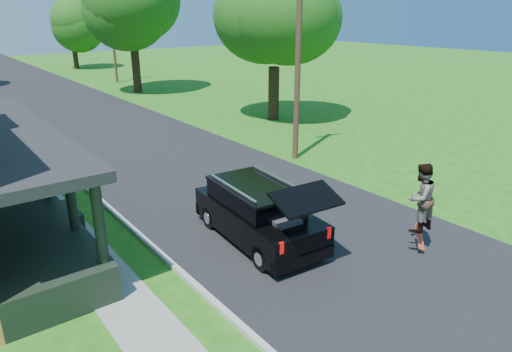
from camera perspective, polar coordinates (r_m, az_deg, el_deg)
ground at (r=13.02m, az=9.31°, el=-8.56°), size 140.00×140.00×0.00m
street at (r=29.65m, az=-19.82°, el=6.72°), size 8.00×120.00×0.02m
curb at (r=28.76m, az=-27.48°, el=5.27°), size 0.15×120.00×0.12m
black_suv at (r=12.79m, az=0.28°, el=-4.62°), size 2.16×4.84×2.20m
skateboarder at (r=12.53m, az=19.85°, el=-2.57°), size 0.90×0.71×1.85m
skateboard at (r=13.26m, az=19.78°, el=-7.28°), size 0.63×0.57×0.55m
tree_right_near at (r=27.25m, az=2.21°, el=18.98°), size 8.27×8.00×9.20m
tree_right_mid at (r=38.39m, az=-15.52°, el=20.23°), size 7.35×7.43×10.37m
tree_right_far at (r=57.16m, az=-22.22°, el=17.62°), size 7.58×7.39×8.49m
utility_pole_near at (r=19.53m, az=5.29°, el=15.00°), size 1.51×0.31×8.77m
utility_pole_far at (r=44.56m, az=-17.53°, el=16.72°), size 1.44×0.25×8.53m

